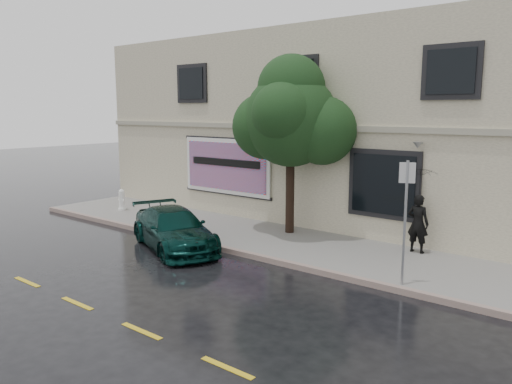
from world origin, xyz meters
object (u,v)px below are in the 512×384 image
Objects in this scene: fire_hydrant at (122,200)px; street_tree at (291,120)px; pedestrian at (418,224)px; car at (174,229)px.

street_tree is at bearing -8.86° from fire_hydrant.
pedestrian is 11.75m from fire_hydrant.
pedestrian is (6.11, 3.72, 0.38)m from car.
car is 5.06m from street_tree.
car is at bearing 32.72° from pedestrian.
pedestrian is 1.96× the size of fire_hydrant.
street_tree is (1.91, 3.40, 3.23)m from car.
car is 0.80× the size of street_tree.
fire_hydrant is at bearing 8.82° from pedestrian.
street_tree is (-4.20, -0.33, 2.85)m from pedestrian.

